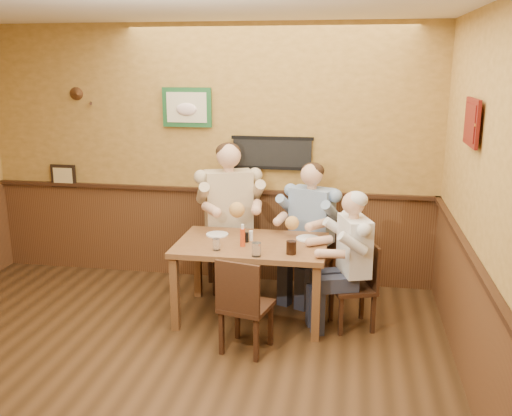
{
  "coord_description": "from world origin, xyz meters",
  "views": [
    {
      "loc": [
        1.59,
        -3.51,
        2.39
      ],
      "look_at": [
        0.73,
        1.45,
        1.1
      ],
      "focal_mm": 40.0,
      "sensor_mm": 36.0,
      "label": 1
    }
  ],
  "objects_px": {
    "dining_table": "(252,252)",
    "chair_back_right": "(311,254)",
    "pepper_shaker": "(247,237)",
    "salt_shaker": "(251,236)",
    "water_glass_left": "(216,244)",
    "hot_sauce_bottle": "(243,237)",
    "chair_right_end": "(353,286)",
    "cola_tumbler": "(291,248)",
    "chair_back_left": "(229,244)",
    "chair_near_side": "(246,304)",
    "diner_blue_polo": "(311,237)",
    "diner_tan_shirt": "(229,225)",
    "water_glass_mid": "(256,250)",
    "diner_white_elder": "(353,268)"
  },
  "relations": [
    {
      "from": "cola_tumbler",
      "to": "chair_back_left",
      "type": "bearing_deg",
      "value": 129.26
    },
    {
      "from": "chair_near_side",
      "to": "diner_blue_polo",
      "type": "distance_m",
      "value": 1.39
    },
    {
      "from": "chair_right_end",
      "to": "diner_white_elder",
      "type": "bearing_deg",
      "value": 0.0
    },
    {
      "from": "water_glass_left",
      "to": "salt_shaker",
      "type": "xyz_separation_m",
      "value": [
        0.26,
        0.33,
        -0.0
      ]
    },
    {
      "from": "salt_shaker",
      "to": "water_glass_left",
      "type": "bearing_deg",
      "value": -127.9
    },
    {
      "from": "chair_back_right",
      "to": "pepper_shaker",
      "type": "xyz_separation_m",
      "value": [
        -0.56,
        -0.64,
        0.35
      ]
    },
    {
      "from": "diner_tan_shirt",
      "to": "diner_white_elder",
      "type": "distance_m",
      "value": 1.52
    },
    {
      "from": "diner_blue_polo",
      "to": "cola_tumbler",
      "type": "relative_size",
      "value": 10.73
    },
    {
      "from": "water_glass_mid",
      "to": "cola_tumbler",
      "type": "xyz_separation_m",
      "value": [
        0.29,
        0.12,
        -0.0
      ]
    },
    {
      "from": "dining_table",
      "to": "chair_back_left",
      "type": "distance_m",
      "value": 0.8
    },
    {
      "from": "water_glass_left",
      "to": "water_glass_mid",
      "type": "relative_size",
      "value": 0.85
    },
    {
      "from": "chair_right_end",
      "to": "chair_near_side",
      "type": "height_order",
      "value": "chair_near_side"
    },
    {
      "from": "chair_back_right",
      "to": "chair_right_end",
      "type": "relative_size",
      "value": 1.09
    },
    {
      "from": "hot_sauce_bottle",
      "to": "water_glass_left",
      "type": "bearing_deg",
      "value": -145.45
    },
    {
      "from": "dining_table",
      "to": "diner_tan_shirt",
      "type": "xyz_separation_m",
      "value": [
        -0.37,
        0.69,
        0.06
      ]
    },
    {
      "from": "diner_blue_polo",
      "to": "hot_sauce_bottle",
      "type": "height_order",
      "value": "diner_blue_polo"
    },
    {
      "from": "chair_near_side",
      "to": "water_glass_left",
      "type": "distance_m",
      "value": 0.64
    },
    {
      "from": "chair_right_end",
      "to": "cola_tumbler",
      "type": "distance_m",
      "value": 0.71
    },
    {
      "from": "hot_sauce_bottle",
      "to": "pepper_shaker",
      "type": "relative_size",
      "value": 2.01
    },
    {
      "from": "diner_blue_polo",
      "to": "diner_white_elder",
      "type": "bearing_deg",
      "value": -36.21
    },
    {
      "from": "chair_near_side",
      "to": "pepper_shaker",
      "type": "relative_size",
      "value": 9.05
    },
    {
      "from": "chair_back_right",
      "to": "water_glass_mid",
      "type": "relative_size",
      "value": 7.14
    },
    {
      "from": "dining_table",
      "to": "chair_near_side",
      "type": "xyz_separation_m",
      "value": [
        0.07,
        -0.65,
        -0.24
      ]
    },
    {
      "from": "water_glass_left",
      "to": "water_glass_mid",
      "type": "xyz_separation_m",
      "value": [
        0.38,
        -0.11,
        0.01
      ]
    },
    {
      "from": "chair_back_right",
      "to": "pepper_shaker",
      "type": "distance_m",
      "value": 0.92
    },
    {
      "from": "water_glass_mid",
      "to": "pepper_shaker",
      "type": "xyz_separation_m",
      "value": [
        -0.16,
        0.38,
        -0.02
      ]
    },
    {
      "from": "diner_tan_shirt",
      "to": "water_glass_left",
      "type": "distance_m",
      "value": 0.96
    },
    {
      "from": "chair_back_right",
      "to": "diner_tan_shirt",
      "type": "bearing_deg",
      "value": -160.1
    },
    {
      "from": "diner_white_elder",
      "to": "chair_back_right",
      "type": "bearing_deg",
      "value": -167.36
    },
    {
      "from": "water_glass_mid",
      "to": "chair_back_right",
      "type": "bearing_deg",
      "value": 68.52
    },
    {
      "from": "chair_back_left",
      "to": "cola_tumbler",
      "type": "bearing_deg",
      "value": -72.92
    },
    {
      "from": "chair_back_right",
      "to": "pepper_shaker",
      "type": "relative_size",
      "value": 9.51
    },
    {
      "from": "chair_back_right",
      "to": "salt_shaker",
      "type": "relative_size",
      "value": 9.18
    },
    {
      "from": "diner_tan_shirt",
      "to": "diner_blue_polo",
      "type": "distance_m",
      "value": 0.89
    },
    {
      "from": "dining_table",
      "to": "chair_right_end",
      "type": "xyz_separation_m",
      "value": [
        0.95,
        -0.06,
        -0.25
      ]
    },
    {
      "from": "chair_back_right",
      "to": "hot_sauce_bottle",
      "type": "distance_m",
      "value": 1.04
    },
    {
      "from": "chair_back_right",
      "to": "salt_shaker",
      "type": "xyz_separation_m",
      "value": [
        -0.53,
        -0.59,
        0.35
      ]
    },
    {
      "from": "chair_back_right",
      "to": "diner_blue_polo",
      "type": "relative_size",
      "value": 0.7
    },
    {
      "from": "chair_back_right",
      "to": "chair_right_end",
      "type": "distance_m",
      "value": 0.84
    },
    {
      "from": "hot_sauce_bottle",
      "to": "salt_shaker",
      "type": "relative_size",
      "value": 1.94
    },
    {
      "from": "dining_table",
      "to": "chair_back_right",
      "type": "distance_m",
      "value": 0.85
    },
    {
      "from": "diner_blue_polo",
      "to": "water_glass_mid",
      "type": "height_order",
      "value": "diner_blue_polo"
    },
    {
      "from": "dining_table",
      "to": "chair_back_left",
      "type": "relative_size",
      "value": 1.4
    },
    {
      "from": "water_glass_mid",
      "to": "pepper_shaker",
      "type": "relative_size",
      "value": 1.33
    },
    {
      "from": "chair_back_right",
      "to": "water_glass_left",
      "type": "height_order",
      "value": "chair_back_right"
    },
    {
      "from": "diner_white_elder",
      "to": "salt_shaker",
      "type": "height_order",
      "value": "diner_white_elder"
    },
    {
      "from": "chair_back_left",
      "to": "chair_back_right",
      "type": "xyz_separation_m",
      "value": [
        0.88,
        -0.04,
        -0.06
      ]
    },
    {
      "from": "dining_table",
      "to": "water_glass_mid",
      "type": "height_order",
      "value": "water_glass_mid"
    },
    {
      "from": "cola_tumbler",
      "to": "water_glass_mid",
      "type": "bearing_deg",
      "value": -158.28
    },
    {
      "from": "water_glass_mid",
      "to": "salt_shaker",
      "type": "height_order",
      "value": "water_glass_mid"
    }
  ]
}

